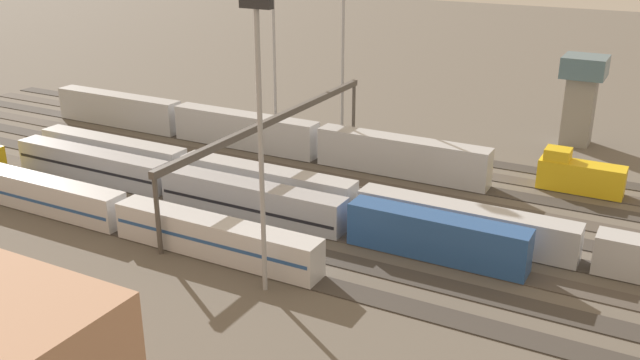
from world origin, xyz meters
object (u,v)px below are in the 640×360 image
object	(u,v)px
light_mast_2	(343,28)
control_tower	(581,93)
train_on_track_5	(358,202)
train_on_track_6	(235,195)
light_mast_1	(260,110)
train_on_track_1	(579,175)
train_on_track_8	(42,194)
signal_gantry	(276,124)
train_on_track_2	(245,131)

from	to	relation	value
light_mast_2	control_tower	world-z (taller)	light_mast_2
train_on_track_5	control_tower	size ratio (longest dim) A/B	7.37
train_on_track_6	control_tower	size ratio (longest dim) A/B	5.12
light_mast_1	train_on_track_5	bearing A→B (deg)	-91.92
train_on_track_1	control_tower	world-z (taller)	control_tower
train_on_track_6	control_tower	bearing A→B (deg)	-123.43
train_on_track_8	light_mast_1	size ratio (longest dim) A/B	2.74
train_on_track_8	train_on_track_1	distance (m)	63.28
control_tower	signal_gantry	bearing A→B (deg)	49.09
train_on_track_5	light_mast_2	size ratio (longest dim) A/B	3.86
train_on_track_2	light_mast_1	xyz separation A→B (m)	(-24.54, 33.17, 14.10)
train_on_track_5	train_on_track_2	bearing A→B (deg)	-30.82
light_mast_2	control_tower	distance (m)	35.78
control_tower	train_on_track_5	bearing A→B (deg)	67.44
train_on_track_6	light_mast_1	size ratio (longest dim) A/B	2.55
train_on_track_5	light_mast_1	size ratio (longest dim) A/B	3.67
train_on_track_6	train_on_track_2	xyz separation A→B (m)	(12.09, -20.00, 0.53)
train_on_track_5	light_mast_1	world-z (taller)	light_mast_1
train_on_track_2	control_tower	xyz separation A→B (m)	(-41.70, -24.86, 4.98)
train_on_track_5	train_on_track_1	distance (m)	28.38
light_mast_2	signal_gantry	xyz separation A→B (m)	(-2.76, 23.79, -8.21)
train_on_track_2	light_mast_1	distance (m)	43.60
train_on_track_5	train_on_track_8	distance (m)	35.88
light_mast_1	control_tower	xyz separation A→B (m)	(-17.17, -58.03, -9.11)
train_on_track_6	control_tower	world-z (taller)	control_tower
train_on_track_5	light_mast_2	distance (m)	35.97
train_on_track_8	train_on_track_2	distance (m)	30.92
train_on_track_2	light_mast_1	size ratio (longest dim) A/B	2.74
train_on_track_2	control_tower	bearing A→B (deg)	-149.20
train_on_track_6	train_on_track_2	world-z (taller)	train_on_track_2
train_on_track_5	light_mast_2	xyz separation A→B (m)	(16.41, -28.79, 13.99)
train_on_track_2	light_mast_1	bearing A→B (deg)	126.49
train_on_track_5	train_on_track_6	xyz separation A→B (m)	(13.05, 5.00, 0.07)
light_mast_2	signal_gantry	size ratio (longest dim) A/B	0.55
train_on_track_5	train_on_track_6	size ratio (longest dim) A/B	1.44
light_mast_1	train_on_track_1	bearing A→B (deg)	-118.51
train_on_track_8	train_on_track_1	bearing A→B (deg)	-146.42
train_on_track_2	light_mast_2	xyz separation A→B (m)	(-8.73, -13.79, 13.39)
train_on_track_6	train_on_track_2	bearing A→B (deg)	-58.84
train_on_track_8	light_mast_1	bearing A→B (deg)	174.34
train_on_track_5	signal_gantry	bearing A→B (deg)	-20.12
train_on_track_1	signal_gantry	xyz separation A→B (m)	(33.78, 15.00, 5.64)
train_on_track_1	light_mast_2	xyz separation A→B (m)	(36.54, -8.79, 13.85)
light_mast_1	signal_gantry	bearing A→B (deg)	-60.63
train_on_track_5	signal_gantry	xyz separation A→B (m)	(13.65, -5.00, 5.78)
train_on_track_1	train_on_track_2	bearing A→B (deg)	6.30
train_on_track_1	train_on_track_2	distance (m)	45.55
signal_gantry	control_tower	distance (m)	46.13
train_on_track_2	signal_gantry	bearing A→B (deg)	138.97
light_mast_1	light_mast_2	xyz separation A→B (m)	(15.80, -46.96, -0.71)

